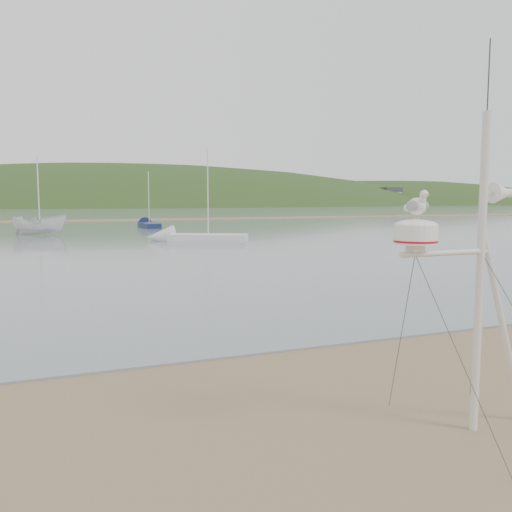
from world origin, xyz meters
name	(u,v)px	position (x,y,z in m)	size (l,w,h in m)	color
ground	(43,509)	(0.00, 0.00, 0.00)	(560.00, 560.00, 0.00)	#7B6347
water	(36,211)	(0.00, 132.00, 0.02)	(560.00, 256.00, 0.04)	slate
sandbar	(36,221)	(0.00, 70.00, 0.07)	(560.00, 7.00, 0.07)	#7B6347
hill_ridge	(85,252)	(18.52, 235.00, -19.70)	(620.00, 180.00, 80.00)	#223917
far_cottages	(45,196)	(3.00, 196.00, 4.00)	(294.40, 6.30, 8.00)	beige
mast_rig	(476,341)	(5.14, -0.20, 1.19)	(2.18, 2.32, 4.91)	silver
boat_white	(39,208)	(0.27, 41.97, 2.20)	(1.62, 1.67, 4.32)	silver
sailboat_white_near	(182,237)	(9.39, 31.47, 0.30)	(7.04, 4.84, 7.02)	silver
sailboat_blue_far	(146,224)	(10.69, 51.53, 0.30)	(1.57, 6.21, 6.18)	#142246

